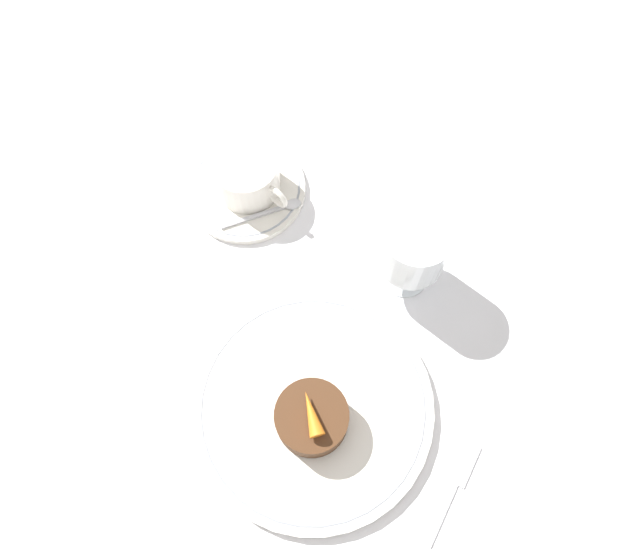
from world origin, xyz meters
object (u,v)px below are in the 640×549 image
wine_glass (414,249)px  dessert_cake (312,418)px  dinner_plate (313,407)px  coffee_cup (247,175)px  fork (448,498)px

wine_glass → dessert_cake: 0.22m
dinner_plate → dessert_cake: size_ratio=3.40×
coffee_cup → fork: 0.45m
dinner_plate → fork: 0.18m
wine_glass → fork: size_ratio=0.70×
fork → dessert_cake: dessert_cake is taller
dinner_plate → fork: (0.17, 0.02, -0.01)m
wine_glass → dessert_cake: size_ratio=1.51×
dessert_cake → fork: bearing=11.3°
coffee_cup → wine_glass: (0.23, 0.03, 0.04)m
dinner_plate → wine_glass: 0.21m
wine_glass → fork: wine_glass is taller
dinner_plate → fork: size_ratio=1.57×
wine_glass → dessert_cake: (0.03, -0.21, -0.05)m
dessert_cake → dinner_plate: bearing=126.4°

